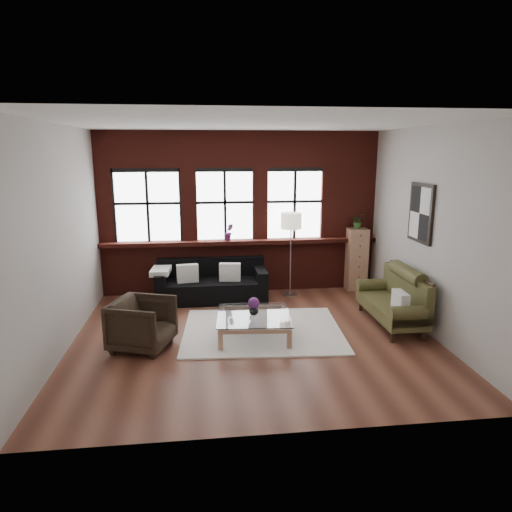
{
  "coord_description": "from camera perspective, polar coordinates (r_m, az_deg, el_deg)",
  "views": [
    {
      "loc": [
        -0.75,
        -6.57,
        2.83
      ],
      "look_at": [
        0.1,
        0.6,
        1.15
      ],
      "focal_mm": 32.0,
      "sensor_mm": 36.0,
      "label": 1
    }
  ],
  "objects": [
    {
      "name": "pillow_settee",
      "position": [
        7.34,
        17.58,
        -5.57
      ],
      "size": [
        0.15,
        0.38,
        0.34
      ],
      "primitive_type": "cube",
      "rotation": [
        0.0,
        0.0,
        -0.02
      ],
      "color": "silver",
      "rests_on": "vintage_settee"
    },
    {
      "name": "armchair",
      "position": [
        6.88,
        -14.03,
        -8.26
      ],
      "size": [
        1.03,
        1.02,
        0.74
      ],
      "primitive_type": "imported",
      "rotation": [
        0.0,
        0.0,
        1.24
      ],
      "color": "black",
      "rests_on": "floor"
    },
    {
      "name": "drawer_chest",
      "position": [
        9.62,
        12.39,
        -0.39
      ],
      "size": [
        0.39,
        0.39,
        1.28
      ],
      "primitive_type": "cube",
      "color": "#A97A5C",
      "rests_on": "floor"
    },
    {
      "name": "floor_lamp",
      "position": [
        8.95,
        4.35,
        0.6
      ],
      "size": [
        0.4,
        0.4,
        1.8
      ],
      "primitive_type": null,
      "color": "#A5A5A8",
      "rests_on": "floor"
    },
    {
      "name": "window_mid",
      "position": [
        9.1,
        -3.9,
        6.24
      ],
      "size": [
        1.38,
        0.1,
        1.5
      ],
      "primitive_type": null,
      "color": "black",
      "rests_on": "brick_backwall"
    },
    {
      "name": "vase",
      "position": [
        7.04,
        -0.29,
        -6.76
      ],
      "size": [
        0.17,
        0.17,
        0.15
      ],
      "primitive_type": "imported",
      "rotation": [
        0.0,
        0.0,
        -0.19
      ],
      "color": "#B2B2B2",
      "rests_on": "coffee_table"
    },
    {
      "name": "floor",
      "position": [
        7.2,
        -0.23,
        -10.07
      ],
      "size": [
        5.5,
        5.5,
        0.0
      ],
      "primitive_type": "plane",
      "color": "#572C20",
      "rests_on": "ground"
    },
    {
      "name": "ceiling",
      "position": [
        6.63,
        -0.26,
        16.29
      ],
      "size": [
        5.5,
        5.5,
        0.0
      ],
      "primitive_type": "plane",
      "rotation": [
        3.14,
        0.0,
        0.0
      ],
      "color": "white",
      "rests_on": "ground"
    },
    {
      "name": "dark_sofa",
      "position": [
        8.82,
        -5.57,
        -3.1
      ],
      "size": [
        2.1,
        0.85,
        0.76
      ],
      "primitive_type": null,
      "color": "black",
      "rests_on": "floor"
    },
    {
      "name": "wall_poster",
      "position": [
        7.76,
        19.94,
        5.06
      ],
      "size": [
        0.05,
        0.74,
        0.94
      ],
      "primitive_type": null,
      "color": "black",
      "rests_on": "wall_right"
    },
    {
      "name": "vintage_settee",
      "position": [
        7.85,
        16.54,
        -5.17
      ],
      "size": [
        0.74,
        1.67,
        0.89
      ],
      "primitive_type": null,
      "color": "#43401F",
      "rests_on": "floor"
    },
    {
      "name": "wall_front",
      "position": [
        4.32,
        3.55,
        -3.46
      ],
      "size": [
        5.5,
        0.0,
        5.5
      ],
      "primitive_type": "plane",
      "rotation": [
        -1.57,
        0.0,
        0.0
      ],
      "color": "#AFAAA3",
      "rests_on": "ground"
    },
    {
      "name": "sill_ledge",
      "position": [
        9.13,
        -1.92,
        1.78
      ],
      "size": [
        5.5,
        0.3,
        0.08
      ],
      "primitive_type": "cube",
      "color": "#551A14",
      "rests_on": "brick_backwall"
    },
    {
      "name": "shag_rug",
      "position": [
        7.4,
        0.8,
        -9.29
      ],
      "size": [
        2.62,
        2.13,
        0.03
      ],
      "primitive_type": "cube",
      "rotation": [
        0.0,
        0.0,
        -0.07
      ],
      "color": "white",
      "rests_on": "floor"
    },
    {
      "name": "brick_backwall",
      "position": [
        9.13,
        -2.0,
        5.34
      ],
      "size": [
        5.5,
        0.12,
        3.2
      ],
      "primitive_type": null,
      "color": "#551A14",
      "rests_on": "floor"
    },
    {
      "name": "wall_right",
      "position": [
        7.55,
        21.0,
        2.84
      ],
      "size": [
        0.0,
        5.0,
        5.0
      ],
      "primitive_type": "plane",
      "rotation": [
        1.57,
        0.0,
        -1.57
      ],
      "color": "#AFAAA3",
      "rests_on": "ground"
    },
    {
      "name": "pillow_b",
      "position": [
        8.69,
        -3.28,
        -2.02
      ],
      "size": [
        0.42,
        0.19,
        0.34
      ],
      "primitive_type": "cube",
      "rotation": [
        0.0,
        0.0,
        -0.14
      ],
      "color": "silver",
      "rests_on": "dark_sofa"
    },
    {
      "name": "window_left",
      "position": [
        9.15,
        -13.38,
        5.96
      ],
      "size": [
        1.38,
        0.1,
        1.5
      ],
      "primitive_type": null,
      "color": "black",
      "rests_on": "brick_backwall"
    },
    {
      "name": "flowers",
      "position": [
        7.01,
        -0.29,
        -5.91
      ],
      "size": [
        0.18,
        0.18,
        0.18
      ],
      "primitive_type": "sphere",
      "color": "#61256C",
      "rests_on": "vase"
    },
    {
      "name": "coffee_table",
      "position": [
        7.14,
        -0.29,
        -8.73
      ],
      "size": [
        1.2,
        1.2,
        0.37
      ],
      "primitive_type": null,
      "rotation": [
        0.0,
        0.0,
        -0.08
      ],
      "color": "#A97A5C",
      "rests_on": "shag_rug"
    },
    {
      "name": "pillow_a",
      "position": [
        8.68,
        -8.55,
        -2.16
      ],
      "size": [
        0.42,
        0.2,
        0.34
      ],
      "primitive_type": "cube",
      "rotation": [
        0.0,
        0.0,
        0.15
      ],
      "color": "silver",
      "rests_on": "dark_sofa"
    },
    {
      "name": "potted_plant_top",
      "position": [
        9.47,
        12.62,
        4.28
      ],
      "size": [
        0.34,
        0.31,
        0.31
      ],
      "primitive_type": "imported",
      "rotation": [
        0.0,
        0.0,
        0.31
      ],
      "color": "#2D5923",
      "rests_on": "drawer_chest"
    },
    {
      "name": "wall_left",
      "position": [
        6.98,
        -23.3,
        1.87
      ],
      "size": [
        0.0,
        5.0,
        5.0
      ],
      "primitive_type": "plane",
      "rotation": [
        1.57,
        0.0,
        1.57
      ],
      "color": "#AFAAA3",
      "rests_on": "ground"
    },
    {
      "name": "window_right",
      "position": [
        9.27,
        4.82,
        6.36
      ],
      "size": [
        1.38,
        0.1,
        1.5
      ],
      "primitive_type": null,
      "color": "black",
      "rests_on": "brick_backwall"
    },
    {
      "name": "sill_plant",
      "position": [
        9.05,
        -3.43,
        3.01
      ],
      "size": [
        0.21,
        0.17,
        0.34
      ],
      "primitive_type": "imported",
      "rotation": [
        0.0,
        0.0,
        0.13
      ],
      "color": "#61256C",
      "rests_on": "sill_ledge"
    },
    {
      "name": "wall_back",
      "position": [
        9.19,
        -2.03,
        5.39
      ],
      "size": [
        5.5,
        0.0,
        5.5
      ],
      "primitive_type": "plane",
      "rotation": [
        1.57,
        0.0,
        0.0
      ],
      "color": "#AFAAA3",
      "rests_on": "ground"
    }
  ]
}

